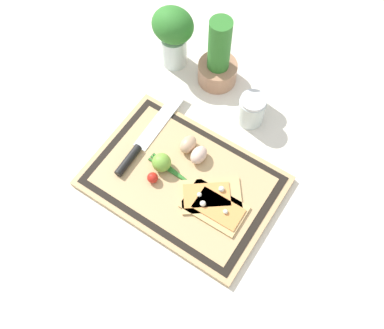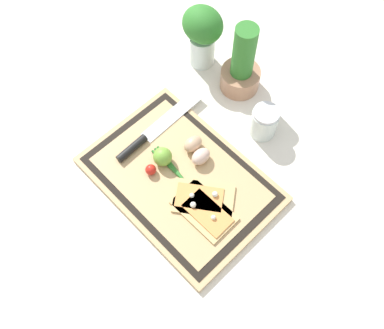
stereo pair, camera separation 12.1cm
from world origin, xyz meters
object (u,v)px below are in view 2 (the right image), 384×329
at_px(egg_pink, 201,157).
at_px(sauce_jar, 264,123).
at_px(pizza_slice_far, 203,198).
at_px(egg_brown, 193,144).
at_px(knife, 147,136).
at_px(pizza_slice_near, 205,211).
at_px(cherry_tomato_red, 151,170).
at_px(herb_pot, 242,68).
at_px(lime, 164,156).
at_px(herb_glass, 202,33).

distance_m(egg_pink, sauce_jar, 0.21).
distance_m(pizza_slice_far, egg_brown, 0.16).
relative_size(knife, egg_brown, 5.67).
distance_m(pizza_slice_near, egg_brown, 0.19).
xyz_separation_m(pizza_slice_near, cherry_tomato_red, (-0.18, -0.02, 0.01)).
bearing_deg(herb_pot, pizza_slice_far, -60.71).
bearing_deg(lime, pizza_slice_far, -1.90).
distance_m(egg_brown, herb_pot, 0.27).
xyz_separation_m(knife, herb_glass, (-0.10, 0.32, 0.10)).
xyz_separation_m(herb_pot, sauce_jar, (0.16, -0.07, -0.04)).
bearing_deg(herb_pot, herb_glass, -174.41).
bearing_deg(pizza_slice_near, knife, 171.57).
height_order(pizza_slice_near, cherry_tomato_red, cherry_tomato_red).
bearing_deg(herb_glass, pizza_slice_far, -44.26).
bearing_deg(lime, pizza_slice_near, -8.21).
bearing_deg(knife, egg_pink, 20.55).
distance_m(pizza_slice_far, herb_glass, 0.49).
height_order(knife, egg_brown, egg_brown).
height_order(egg_pink, lime, lime).
height_order(lime, sauce_jar, sauce_jar).
bearing_deg(lime, knife, 171.12).
distance_m(pizza_slice_near, sauce_jar, 0.31).
height_order(pizza_slice_near, pizza_slice_far, same).
distance_m(egg_pink, herb_glass, 0.37).
xyz_separation_m(knife, egg_brown, (0.11, 0.07, 0.01)).
height_order(cherry_tomato_red, herb_glass, herb_glass).
xyz_separation_m(lime, sauce_jar, (0.12, 0.27, -0.00)).
bearing_deg(cherry_tomato_red, pizza_slice_near, 7.37).
xyz_separation_m(lime, herb_pot, (-0.04, 0.34, 0.04)).
xyz_separation_m(pizza_slice_far, sauce_jar, (-0.04, 0.28, 0.02)).
bearing_deg(sauce_jar, lime, -113.25).
bearing_deg(lime, egg_pink, 45.76).
distance_m(pizza_slice_near, herb_pot, 0.44).
xyz_separation_m(herb_pot, herb_glass, (-0.15, -0.01, 0.04)).
relative_size(pizza_slice_near, cherry_tomato_red, 5.50).
bearing_deg(sauce_jar, egg_brown, -115.69).
xyz_separation_m(knife, cherry_tomato_red, (0.09, -0.06, 0.01)).
distance_m(egg_pink, lime, 0.10).
bearing_deg(egg_brown, egg_pink, -14.79).
distance_m(pizza_slice_near, lime, 0.19).
bearing_deg(herb_glass, pizza_slice_near, -43.75).
height_order(egg_brown, cherry_tomato_red, egg_brown).
distance_m(pizza_slice_near, herb_glass, 0.53).
height_order(pizza_slice_near, lime, lime).
height_order(pizza_slice_near, herb_glass, herb_glass).
xyz_separation_m(pizza_slice_far, egg_brown, (-0.13, 0.09, 0.01)).
bearing_deg(cherry_tomato_red, herb_glass, 116.59).
bearing_deg(knife, pizza_slice_far, -4.41).
bearing_deg(egg_pink, sauce_jar, 76.87).
height_order(egg_brown, herb_pot, herb_pot).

